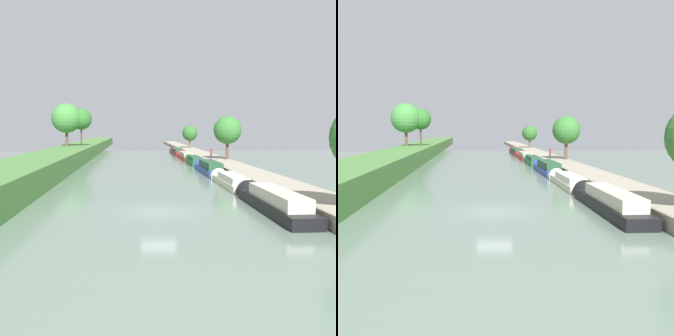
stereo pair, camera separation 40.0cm
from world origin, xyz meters
TOP-DOWN VIEW (x-y plane):
  - ground_plane at (0.00, 0.00)m, footprint 160.00×160.00m
  - right_towpath at (11.78, 0.00)m, footprint 4.08×260.00m
  - stone_quay at (9.62, 0.00)m, footprint 0.25×260.00m
  - narrowboat_black at (8.14, 0.06)m, footprint 2.06×13.27m
  - narrowboat_cream at (8.08, 13.19)m, footprint 1.98×11.38m
  - narrowboat_blue at (8.18, 26.06)m, footprint 2.19×12.89m
  - narrowboat_green at (8.11, 39.65)m, footprint 1.95×11.19m
  - narrowboat_red at (8.16, 51.52)m, footprint 2.11×12.72m
  - narrowboat_maroon at (8.03, 66.51)m, footprint 2.15×16.37m
  - tree_rightbank_midnear at (13.20, 37.27)m, footprint 4.46×4.46m
  - tree_rightbank_midfar at (12.58, 78.08)m, footprint 3.89×3.89m
  - tree_leftbank_downstream at (-14.90, 55.14)m, footprint 5.81×5.81m
  - tree_leftbank_upstream at (-12.18, 56.15)m, footprint 4.26×4.26m
  - person_walking at (10.97, 39.26)m, footprint 0.34×0.34m
  - mooring_bollard_far at (10.04, 73.88)m, footprint 0.16×0.16m

SIDE VIEW (x-z plane):
  - ground_plane at x=0.00m, z-range 0.00..0.00m
  - right_towpath at x=11.78m, z-range 0.00..0.91m
  - stone_quay at x=9.62m, z-range 0.00..0.96m
  - narrowboat_cream at x=8.08m, z-range -0.43..1.46m
  - narrowboat_red at x=8.16m, z-range -0.47..1.57m
  - narrowboat_green at x=8.11m, z-range -0.38..1.49m
  - narrowboat_maroon at x=8.03m, z-range -0.47..1.58m
  - narrowboat_blue at x=8.18m, z-range -0.50..1.77m
  - narrowboat_black at x=8.14m, z-range -0.44..1.78m
  - mooring_bollard_far at x=10.04m, z-range 0.91..1.36m
  - person_walking at x=10.97m, z-range 0.95..2.61m
  - tree_rightbank_midfar at x=12.58m, z-range 1.75..7.37m
  - tree_rightbank_midnear at x=13.20m, z-range 2.11..9.02m
  - tree_leftbank_upstream at x=-12.18m, z-range 3.97..11.39m
  - tree_leftbank_downstream at x=-14.90m, z-range 3.66..12.02m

